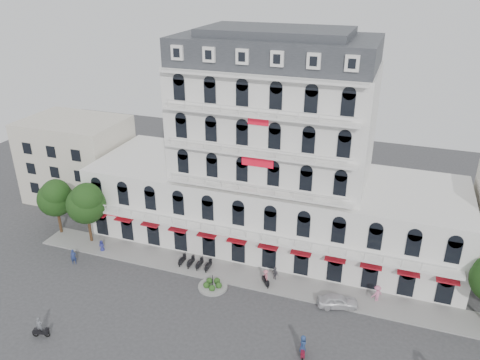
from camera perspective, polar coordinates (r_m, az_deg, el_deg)
name	(u,v)px	position (r m, az deg, el deg)	size (l,w,h in m)	color
ground	(218,331)	(46.85, -2.72, -17.91)	(120.00, 120.00, 0.00)	#38383A
sidewalk	(248,277)	(53.33, 0.97, -11.70)	(53.00, 4.00, 0.16)	gray
main_building	(272,166)	(55.99, 3.98, 1.74)	(45.00, 15.00, 25.80)	silver
flank_building_west	(78,159)	(72.36, -19.16, 2.40)	(14.00, 10.00, 12.00)	beige
traffic_island	(213,285)	(51.84, -3.34, -12.72)	(3.20, 3.20, 1.60)	gray
parked_scooter_row	(195,267)	(55.18, -5.47, -10.53)	(4.40, 1.80, 1.10)	black
tree_west_outer	(55,196)	(63.21, -21.60, -1.86)	(4.50, 4.48, 7.76)	#382314
tree_west_inner	(86,202)	(59.72, -18.27, -2.52)	(4.76, 4.76, 8.25)	#382314
parked_car	(338,301)	(50.03, 11.82, -14.23)	(1.65, 4.09, 1.39)	silver
rider_west	(40,328)	(49.26, -23.20, -16.29)	(1.66, 0.77, 2.18)	black
rider_east	(303,346)	(44.14, 7.67, -19.39)	(0.75, 1.68, 2.25)	maroon
rider_center	(266,277)	(51.65, 3.14, -11.78)	(1.16, 1.45, 2.01)	black
pedestrian_left	(102,246)	(59.67, -16.50, -7.73)	(0.74, 0.48, 1.52)	navy
pedestrian_mid	(275,274)	(52.59, 4.31, -11.33)	(1.00, 0.42, 1.70)	#58565E
pedestrian_right	(377,294)	(51.46, 16.36, -13.17)	(1.26, 0.72, 1.94)	pink
pedestrian_far	(73,257)	(58.35, -19.64, -8.80)	(0.68, 0.45, 1.86)	navy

